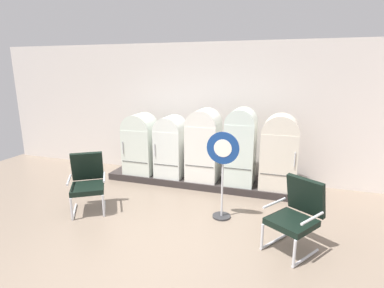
% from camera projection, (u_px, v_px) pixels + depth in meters
% --- Properties ---
extents(ground, '(12.00, 10.00, 0.05)m').
position_uv_depth(ground, '(147.00, 263.00, 4.13)').
color(ground, '#7E6D5D').
extents(back_wall, '(11.76, 0.12, 3.13)m').
position_uv_depth(back_wall, '(214.00, 111.00, 7.12)').
color(back_wall, silver).
rests_on(back_wall, ground).
extents(display_plinth, '(4.52, 0.95, 0.15)m').
position_uv_depth(display_plinth, '(206.00, 180.00, 6.90)').
color(display_plinth, '#302A29').
rests_on(display_plinth, ground).
extents(refrigerator_0, '(0.69, 0.64, 1.39)m').
position_uv_depth(refrigerator_0, '(140.00, 142.00, 7.05)').
color(refrigerator_0, silver).
rests_on(refrigerator_0, display_plinth).
extents(refrigerator_1, '(0.61, 0.65, 1.37)m').
position_uv_depth(refrigerator_1, '(171.00, 145.00, 6.84)').
color(refrigerator_1, white).
rests_on(refrigerator_1, display_plinth).
extents(refrigerator_2, '(0.67, 0.69, 1.56)m').
position_uv_depth(refrigerator_2, '(204.00, 143.00, 6.60)').
color(refrigerator_2, white).
rests_on(refrigerator_2, display_plinth).
extents(refrigerator_3, '(0.60, 0.65, 1.61)m').
position_uv_depth(refrigerator_3, '(241.00, 144.00, 6.33)').
color(refrigerator_3, silver).
rests_on(refrigerator_3, display_plinth).
extents(refrigerator_4, '(0.72, 0.61, 1.52)m').
position_uv_depth(refrigerator_4, '(279.00, 150.00, 6.09)').
color(refrigerator_4, silver).
rests_on(refrigerator_4, display_plinth).
extents(armchair_left, '(0.86, 0.90, 1.04)m').
position_uv_depth(armchair_left, '(88.00, 180.00, 5.55)').
color(armchair_left, silver).
rests_on(armchair_left, ground).
extents(armchair_right, '(0.86, 0.90, 1.04)m').
position_uv_depth(armchair_right, '(297.00, 213.00, 4.30)').
color(armchair_right, silver).
rests_on(armchair_right, ground).
extents(sign_stand, '(0.55, 0.32, 1.54)m').
position_uv_depth(sign_stand, '(222.00, 173.00, 5.14)').
color(sign_stand, '#2D2D30').
rests_on(sign_stand, ground).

